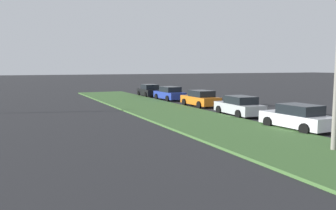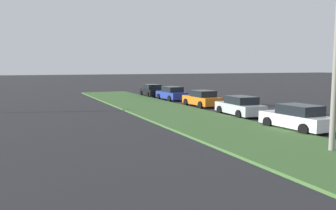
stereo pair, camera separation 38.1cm
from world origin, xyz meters
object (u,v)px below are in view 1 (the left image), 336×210
Objects in this scene: parked_car_silver at (239,106)px; parked_car_black at (149,91)px; parked_car_blue at (170,94)px; parked_car_white at (298,117)px; parked_car_orange at (200,99)px.

parked_car_black is (18.25, -0.02, 0.00)m from parked_car_silver.
parked_car_silver is 12.95m from parked_car_blue.
parked_car_black is at bearing 0.35° from parked_car_blue.
parked_car_white is 1.01× the size of parked_car_orange.
parked_car_blue is (19.03, -0.65, 0.00)m from parked_car_white.
parked_car_silver is 1.00× the size of parked_car_blue.
parked_car_silver and parked_car_orange have the same top height.
parked_car_white and parked_car_black have the same top height.
parked_car_blue is at bearing -174.92° from parked_car_black.
parked_car_white is 24.33m from parked_car_black.
parked_car_silver and parked_car_blue have the same top height.
parked_car_silver is 1.00× the size of parked_car_black.
parked_car_white is at bearing 179.52° from parked_car_silver.
parked_car_black is at bearing 2.88° from parked_car_silver.
parked_car_orange is 0.99× the size of parked_car_black.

